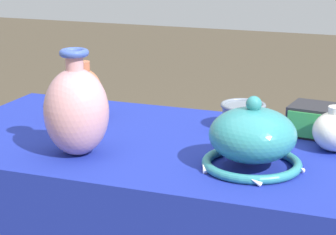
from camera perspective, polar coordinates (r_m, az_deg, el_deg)
display_table at (r=1.73m, az=0.89°, el=-5.00°), size 1.32×0.67×0.75m
vase_tall_bulbous at (r=1.62m, az=-7.98°, el=0.63°), size 0.16×0.16×0.26m
vase_dome_bell at (r=1.53m, az=7.37°, el=-1.95°), size 0.24×0.24×0.17m
mosaic_tile_box at (r=1.82m, az=12.53°, el=-0.20°), size 0.14×0.14×0.08m
cup_wide_slate at (r=1.84m, az=6.54°, el=0.24°), size 0.13×0.13×0.07m
jar_round_terracotta at (r=1.93m, az=-7.37°, el=2.11°), size 0.11×0.11×0.17m
jar_round_ivory at (r=1.70m, az=14.40°, el=-1.14°), size 0.12×0.12×0.11m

